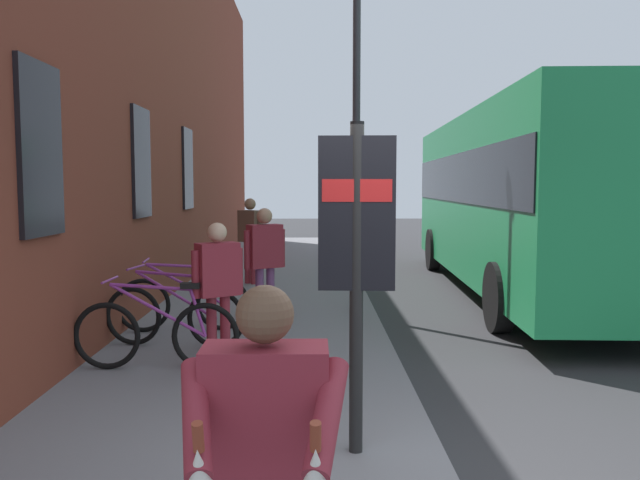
% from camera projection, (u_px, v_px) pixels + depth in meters
% --- Properties ---
extents(ground, '(60.00, 60.00, 0.00)m').
position_uv_depth(ground, '(438.00, 317.00, 10.17)').
color(ground, '#2D2D30').
extents(sidewalk_pavement, '(24.00, 3.50, 0.12)m').
position_uv_depth(sidewalk_pavement, '(272.00, 293.00, 12.13)').
color(sidewalk_pavement, slate).
rests_on(sidewalk_pavement, ground).
extents(station_facade, '(22.00, 0.65, 8.00)m').
position_uv_depth(station_facade, '(170.00, 87.00, 12.76)').
color(station_facade, brown).
rests_on(station_facade, ground).
extents(bicycle_nearest_sign, '(0.48, 1.77, 0.97)m').
position_uv_depth(bicycle_nearest_sign, '(157.00, 333.00, 6.83)').
color(bicycle_nearest_sign, black).
rests_on(bicycle_nearest_sign, sidewalk_pavement).
extents(bicycle_end_of_row, '(0.49, 1.76, 0.97)m').
position_uv_depth(bicycle_end_of_row, '(175.00, 315.00, 7.79)').
color(bicycle_end_of_row, black).
rests_on(bicycle_end_of_row, sidewalk_pavement).
extents(bicycle_by_door, '(0.48, 1.77, 0.97)m').
position_uv_depth(bicycle_by_door, '(184.00, 302.00, 8.63)').
color(bicycle_by_door, black).
rests_on(bicycle_by_door, sidewalk_pavement).
extents(transit_info_sign, '(0.12, 0.55, 2.40)m').
position_uv_depth(transit_info_sign, '(357.00, 235.00, 4.62)').
color(transit_info_sign, black).
rests_on(transit_info_sign, sidewalk_pavement).
extents(city_bus, '(10.61, 3.03, 3.35)m').
position_uv_depth(city_bus, '(522.00, 193.00, 12.26)').
color(city_bus, '#1E8C4C').
rests_on(city_bus, ground).
extents(pedestrian_by_facade, '(0.43, 0.56, 1.63)m').
position_uv_depth(pedestrian_by_facade, '(265.00, 254.00, 9.01)').
color(pedestrian_by_facade, '#723F72').
rests_on(pedestrian_by_facade, sidewalk_pavement).
extents(pedestrian_near_bus, '(0.43, 0.52, 1.55)m').
position_uv_depth(pedestrian_near_bus, '(218.00, 279.00, 6.96)').
color(pedestrian_near_bus, maroon).
rests_on(pedestrian_near_bus, sidewalk_pavement).
extents(pedestrian_crossing_street, '(0.50, 0.52, 1.69)m').
position_uv_depth(pedestrian_crossing_street, '(250.00, 232.00, 12.75)').
color(pedestrian_crossing_street, maroon).
rests_on(pedestrian_crossing_street, sidewalk_pavement).
extents(tourist_with_hotdogs, '(0.54, 0.62, 1.60)m').
position_uv_depth(tourist_with_hotdogs, '(265.00, 452.00, 2.34)').
color(tourist_with_hotdogs, '#B2A599').
rests_on(tourist_with_hotdogs, sidewalk_pavement).
extents(street_lamp, '(0.28, 0.28, 5.68)m').
position_uv_depth(street_lamp, '(356.00, 95.00, 9.92)').
color(street_lamp, '#333338').
rests_on(street_lamp, sidewalk_pavement).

